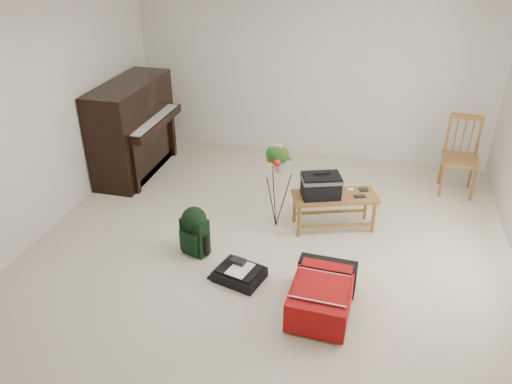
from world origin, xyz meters
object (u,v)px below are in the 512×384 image
(flower_stand, at_px, (277,186))
(dining_chair, at_px, (460,157))
(green_backpack, at_px, (194,229))
(red_suitcase, at_px, (322,291))
(piano, at_px, (134,130))
(bench, at_px, (325,187))
(black_duffel, at_px, (240,273))

(flower_stand, bearing_deg, dining_chair, 33.44)
(green_backpack, bearing_deg, dining_chair, 57.65)
(red_suitcase, xyz_separation_m, green_backpack, (-1.39, 0.50, 0.12))
(piano, xyz_separation_m, dining_chair, (4.21, 0.46, -0.12))
(green_backpack, bearing_deg, red_suitcase, 0.30)
(green_backpack, bearing_deg, piano, 151.59)
(red_suitcase, bearing_deg, bench, 99.67)
(red_suitcase, bearing_deg, flower_stand, 121.56)
(dining_chair, relative_size, black_duffel, 1.89)
(dining_chair, relative_size, flower_stand, 0.95)
(flower_stand, bearing_deg, red_suitcase, -61.16)
(piano, xyz_separation_m, bench, (2.68, -0.81, -0.10))
(bench, xyz_separation_m, flower_stand, (-0.52, -0.11, -0.00))
(piano, height_order, red_suitcase, piano)
(dining_chair, distance_m, black_duffel, 3.29)
(red_suitcase, relative_size, flower_stand, 0.76)
(dining_chair, bearing_deg, piano, -171.08)
(flower_stand, bearing_deg, black_duffel, -97.75)
(dining_chair, relative_size, red_suitcase, 1.25)
(dining_chair, height_order, red_suitcase, dining_chair)
(piano, relative_size, red_suitcase, 1.91)
(green_backpack, relative_size, flower_stand, 0.52)
(piano, distance_m, green_backpack, 2.22)
(bench, bearing_deg, red_suitcase, -102.18)
(dining_chair, distance_m, green_backpack, 3.47)
(piano, distance_m, black_duffel, 2.87)
(bench, bearing_deg, piano, 143.66)
(dining_chair, xyz_separation_m, green_backpack, (-2.75, -2.11, -0.18))
(black_duffel, distance_m, green_backpack, 0.68)
(green_backpack, bearing_deg, black_duffel, -8.42)
(black_duffel, bearing_deg, green_backpack, 166.76)
(dining_chair, height_order, flower_stand, flower_stand)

